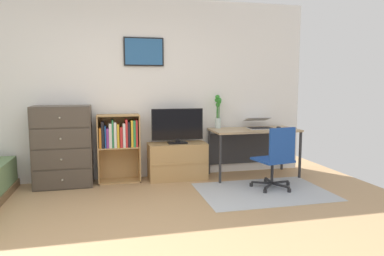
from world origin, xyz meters
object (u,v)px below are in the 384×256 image
office_chair (277,157)px  computer_mouse (279,127)px  bookshelf (119,141)px  tv_stand (177,161)px  desk (252,137)px  television (177,126)px  bamboo_vase (218,111)px  dresser (63,146)px  laptop (259,124)px

office_chair → computer_mouse: (0.40, 0.73, 0.30)m
bookshelf → tv_stand: bearing=-2.7°
computer_mouse → desk: bearing=164.3°
television → desk: size_ratio=0.58×
computer_mouse → bamboo_vase: (-0.91, 0.26, 0.26)m
bookshelf → computer_mouse: (2.44, -0.18, 0.14)m
television → bamboo_vase: 0.72m
dresser → computer_mouse: 3.22m
tv_stand → laptop: size_ratio=1.98×
tv_stand → computer_mouse: bearing=-5.2°
dresser → desk: 2.81m
tv_stand → television: bearing=-90.0°
tv_stand → office_chair: office_chair is taller
desk → computer_mouse: (0.40, -0.11, 0.15)m
bookshelf → desk: bearing=-2.0°
computer_mouse → bamboo_vase: bearing=164.2°
office_chair → bamboo_vase: 1.25m
dresser → bookshelf: bearing=4.1°
office_chair → laptop: size_ratio=1.96×
television → desk: (1.19, -0.01, -0.19)m
desk → bamboo_vase: bearing=164.2°
desk → laptop: bearing=3.3°
television → computer_mouse: size_ratio=7.43×
tv_stand → desk: (1.19, -0.03, 0.34)m
television → desk: television is taller
desk → laptop: (0.12, 0.01, 0.20)m
dresser → tv_stand: bearing=0.5°
bookshelf → laptop: size_ratio=2.26×
bookshelf → computer_mouse: 2.45m
laptop → computer_mouse: bearing=-20.1°
bamboo_vase → laptop: bearing=-12.4°
tv_stand → office_chair: 1.49m
television → office_chair: bearing=-35.6°
television → bamboo_vase: bamboo_vase is taller
computer_mouse → television: bearing=175.6°
bookshelf → dresser: bearing=-175.9°
television → bookshelf: bearing=175.8°
dresser → bookshelf: dresser is taller
television → computer_mouse: 1.59m
tv_stand → computer_mouse: 1.66m
bookshelf → computer_mouse: size_ratio=9.51×
office_chair → computer_mouse: 0.88m
laptop → television: bearing=-177.2°
dresser → tv_stand: dresser is taller
tv_stand → office_chair: (1.19, -0.87, 0.18)m
dresser → office_chair: (2.81, -0.86, -0.11)m
office_chair → dresser: bearing=152.8°
desk → laptop: laptop is taller
dresser → computer_mouse: size_ratio=10.87×
office_chair → desk: bearing=79.9°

